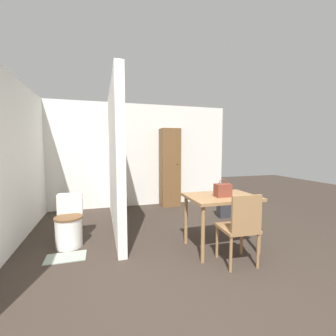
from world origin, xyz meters
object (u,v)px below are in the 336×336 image
object	(u,v)px
toilet	(69,224)
dining_table	(221,203)
wooden_cabinet	(170,167)
handbag	(223,190)
wooden_chair	(240,226)
space_heater	(224,205)

from	to	relation	value
toilet	dining_table	bearing A→B (deg)	-19.75
toilet	wooden_cabinet	bearing A→B (deg)	39.96
dining_table	wooden_cabinet	distance (m)	2.53
handbag	wooden_cabinet	world-z (taller)	wooden_cabinet
dining_table	handbag	size ratio (longest dim) A/B	3.95
toilet	wooden_cabinet	xyz separation A→B (m)	(2.10, 1.76, 0.64)
wooden_chair	handbag	world-z (taller)	handbag
wooden_chair	handbag	size ratio (longest dim) A/B	3.70
space_heater	wooden_chair	bearing A→B (deg)	-115.02
wooden_cabinet	space_heater	xyz separation A→B (m)	(0.80, -1.24, -0.71)
wooden_chair	toilet	world-z (taller)	wooden_chair
handbag	wooden_chair	bearing A→B (deg)	-89.95
wooden_chair	wooden_cabinet	xyz separation A→B (m)	(0.03, 3.00, 0.46)
toilet	space_heater	size ratio (longest dim) A/B	1.50
handbag	space_heater	xyz separation A→B (m)	(0.82, 1.34, -0.62)
space_heater	wooden_cabinet	bearing A→B (deg)	122.84
wooden_chair	space_heater	size ratio (longest dim) A/B	1.84
dining_table	space_heater	size ratio (longest dim) A/B	1.97
handbag	space_heater	bearing A→B (deg)	58.41
wooden_cabinet	handbag	bearing A→B (deg)	-90.60
wooden_chair	handbag	bearing A→B (deg)	93.15
wooden_chair	space_heater	distance (m)	1.96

